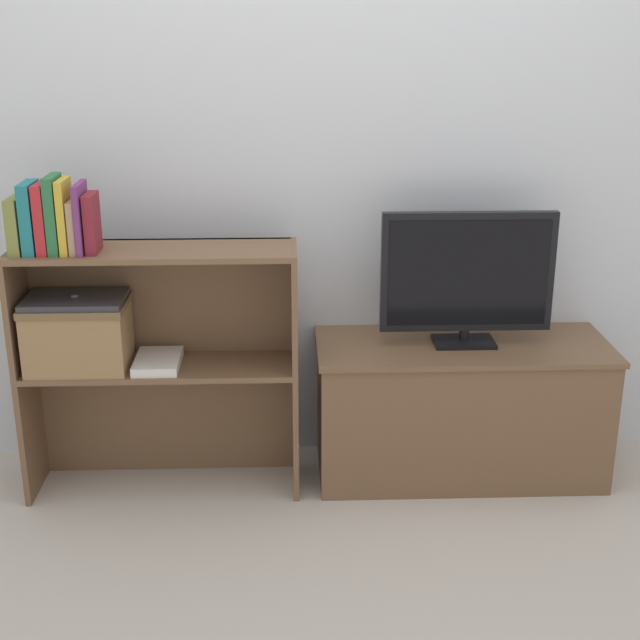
# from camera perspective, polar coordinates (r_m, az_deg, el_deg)

# --- Properties ---
(ground_plane) EXTENTS (16.00, 16.00, 0.00)m
(ground_plane) POSITION_cam_1_polar(r_m,az_deg,el_deg) (3.26, 0.09, -11.51)
(ground_plane) COLOR #BCB2A3
(wall_back) EXTENTS (10.00, 0.05, 2.40)m
(wall_back) POSITION_cam_1_polar(r_m,az_deg,el_deg) (3.29, -0.21, 11.09)
(wall_back) COLOR silver
(wall_back) RESTS_ON ground_plane
(tv_stand) EXTENTS (1.07, 0.44, 0.52)m
(tv_stand) POSITION_cam_1_polar(r_m,az_deg,el_deg) (3.38, 8.94, -5.61)
(tv_stand) COLOR brown
(tv_stand) RESTS_ON ground_plane
(tv) EXTENTS (0.62, 0.14, 0.49)m
(tv) POSITION_cam_1_polar(r_m,az_deg,el_deg) (3.20, 9.41, 2.83)
(tv) COLOR black
(tv) RESTS_ON tv_stand
(bookshelf_lower_tier) EXTENTS (0.97, 0.28, 0.48)m
(bookshelf_lower_tier) POSITION_cam_1_polar(r_m,az_deg,el_deg) (3.32, -9.86, -5.28)
(bookshelf_lower_tier) COLOR brown
(bookshelf_lower_tier) RESTS_ON ground_plane
(bookshelf_upper_tier) EXTENTS (0.97, 0.28, 0.42)m
(bookshelf_upper_tier) POSITION_cam_1_polar(r_m,az_deg,el_deg) (3.17, -10.32, 2.13)
(bookshelf_upper_tier) COLOR brown
(bookshelf_upper_tier) RESTS_ON bookshelf_lower_tier
(book_olive) EXTENTS (0.04, 0.14, 0.19)m
(book_olive) POSITION_cam_1_polar(r_m,az_deg,el_deg) (3.11, -18.83, 5.77)
(book_olive) COLOR olive
(book_olive) RESTS_ON bookshelf_upper_tier
(book_teal) EXTENTS (0.04, 0.15, 0.23)m
(book_teal) POSITION_cam_1_polar(r_m,az_deg,el_deg) (3.09, -18.04, 6.24)
(book_teal) COLOR #1E7075
(book_teal) RESTS_ON bookshelf_upper_tier
(book_crimson) EXTENTS (0.03, 0.15, 0.23)m
(book_crimson) POSITION_cam_1_polar(r_m,az_deg,el_deg) (3.08, -17.27, 6.25)
(book_crimson) COLOR #B22328
(book_crimson) RESTS_ON bookshelf_upper_tier
(book_forest) EXTENTS (0.03, 0.14, 0.26)m
(book_forest) POSITION_cam_1_polar(r_m,az_deg,el_deg) (3.07, -16.63, 6.50)
(book_forest) COLOR #286638
(book_forest) RESTS_ON bookshelf_upper_tier
(book_mustard) EXTENTS (0.03, 0.14, 0.24)m
(book_mustard) POSITION_cam_1_polar(r_m,az_deg,el_deg) (3.06, -15.99, 6.41)
(book_mustard) COLOR gold
(book_mustard) RESTS_ON bookshelf_upper_tier
(book_tan) EXTENTS (0.02, 0.13, 0.18)m
(book_tan) POSITION_cam_1_polar(r_m,az_deg,el_deg) (3.06, -15.43, 5.80)
(book_tan) COLOR tan
(book_tan) RESTS_ON bookshelf_upper_tier
(book_plum) EXTENTS (0.02, 0.16, 0.23)m
(book_plum) POSITION_cam_1_polar(r_m,az_deg,el_deg) (3.05, -15.02, 6.33)
(book_plum) COLOR #6B2D66
(book_plum) RESTS_ON bookshelf_upper_tier
(book_maroon) EXTENTS (0.03, 0.12, 0.20)m
(book_maroon) POSITION_cam_1_polar(r_m,az_deg,el_deg) (3.05, -14.38, 6.04)
(book_maroon) COLOR maroon
(book_maroon) RESTS_ON bookshelf_upper_tier
(storage_basket_left) EXTENTS (0.35, 0.25, 0.24)m
(storage_basket_left) POSITION_cam_1_polar(r_m,az_deg,el_deg) (3.19, -15.23, -0.74)
(storage_basket_left) COLOR #937047
(storage_basket_left) RESTS_ON bookshelf_lower_tier
(laptop) EXTENTS (0.34, 0.23, 0.02)m
(laptop) POSITION_cam_1_polar(r_m,az_deg,el_deg) (3.15, -15.41, 1.29)
(laptop) COLOR #2D2D33
(laptop) RESTS_ON storage_basket_left
(magazine_stack) EXTENTS (0.16, 0.23, 0.03)m
(magazine_stack) POSITION_cam_1_polar(r_m,az_deg,el_deg) (3.18, -10.33, -2.63)
(magazine_stack) COLOR silver
(magazine_stack) RESTS_ON bookshelf_lower_tier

